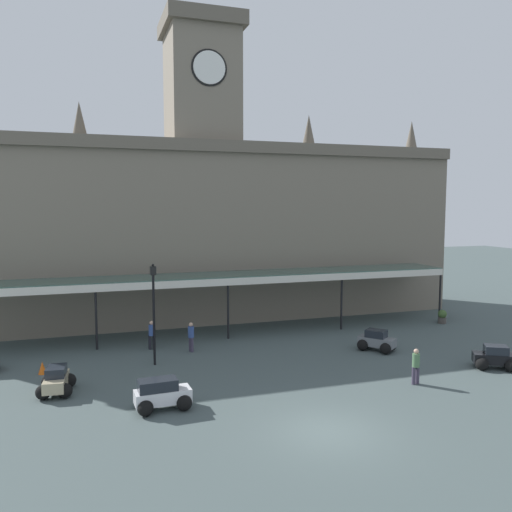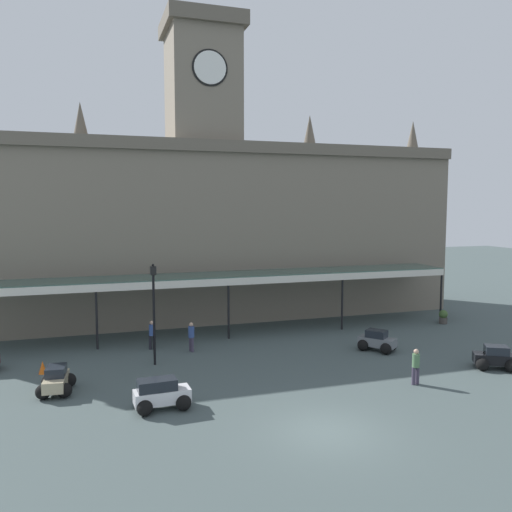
{
  "view_description": "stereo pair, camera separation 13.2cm",
  "coord_description": "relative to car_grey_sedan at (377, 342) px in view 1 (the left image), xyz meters",
  "views": [
    {
      "loc": [
        -8.16,
        -16.45,
        8.24
      ],
      "look_at": [
        0.0,
        8.47,
        5.68
      ],
      "focal_mm": 36.28,
      "sensor_mm": 36.0,
      "label": 1
    },
    {
      "loc": [
        -8.04,
        -16.49,
        8.24
      ],
      "look_at": [
        0.0,
        8.47,
        5.68
      ],
      "focal_mm": 36.28,
      "sensor_mm": 36.0,
      "label": 2
    }
  ],
  "objects": [
    {
      "name": "car_beige_sedan",
      "position": [
        -17.01,
        -1.53,
        0.0
      ],
      "size": [
        1.65,
        2.13,
        1.19
      ],
      "color": "tan",
      "rests_on": "ground"
    },
    {
      "name": "planter_by_canopy",
      "position": [
        8.03,
        4.58,
        -0.01
      ],
      "size": [
        0.6,
        0.6,
        0.96
      ],
      "color": "#47423D",
      "rests_on": "ground"
    },
    {
      "name": "car_grey_sedan",
      "position": [
        0.0,
        0.0,
        0.0
      ],
      "size": [
        2.17,
        2.25,
        1.19
      ],
      "color": "slate",
      "rests_on": "ground"
    },
    {
      "name": "pedestrian_crossing_forecourt",
      "position": [
        -10.11,
        3.08,
        0.41
      ],
      "size": [
        0.34,
        0.38,
        1.67
      ],
      "color": "#3F384C",
      "rests_on": "ground"
    },
    {
      "name": "station_building",
      "position": [
        -7.36,
        12.22,
        6.53
      ],
      "size": [
        37.44,
        7.05,
        21.49
      ],
      "color": "slate",
      "rests_on": "ground"
    },
    {
      "name": "traffic_cone",
      "position": [
        -17.81,
        1.49,
        -0.19
      ],
      "size": [
        0.4,
        0.4,
        0.62
      ],
      "primitive_type": "cone",
      "color": "orange",
      "rests_on": "ground"
    },
    {
      "name": "pedestrian_beside_cars",
      "position": [
        -12.17,
        4.21,
        0.41
      ],
      "size": [
        0.39,
        0.34,
        1.67
      ],
      "color": "black",
      "rests_on": "ground"
    },
    {
      "name": "car_white_estate",
      "position": [
        -12.85,
        -4.81,
        0.06
      ],
      "size": [
        2.29,
        1.62,
        1.27
      ],
      "color": "silver",
      "rests_on": "ground"
    },
    {
      "name": "entrance_canopy",
      "position": [
        -7.36,
        6.48,
        3.23
      ],
      "size": [
        31.39,
        3.26,
        3.87
      ],
      "color": "#38564C",
      "rests_on": "ground"
    },
    {
      "name": "victorian_lamppost",
      "position": [
        -12.38,
        1.28,
        2.76
      ],
      "size": [
        0.3,
        0.3,
        5.29
      ],
      "color": "black",
      "rests_on": "ground"
    },
    {
      "name": "ground_plane",
      "position": [
        -7.36,
        -8.81,
        -0.5
      ],
      "size": [
        140.0,
        140.0,
        0.0
      ],
      "primitive_type": "plane",
      "color": "#435050"
    },
    {
      "name": "car_black_sedan",
      "position": [
        3.95,
        -4.74,
        0.0
      ],
      "size": [
        2.25,
        2.09,
        1.19
      ],
      "color": "black",
      "rests_on": "ground"
    },
    {
      "name": "pedestrian_near_entrance",
      "position": [
        -1.26,
        -5.46,
        0.41
      ],
      "size": [
        0.39,
        0.34,
        1.67
      ],
      "color": "#3F384C",
      "rests_on": "ground"
    }
  ]
}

